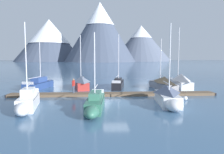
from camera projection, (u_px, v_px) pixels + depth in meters
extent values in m
plane|color=#426689|center=(116.00, 103.00, 20.56)|extent=(700.00, 700.00, 0.00)
cone|color=#424C60|center=(49.00, 40.00, 251.31)|extent=(81.94, 81.94, 50.23)
cone|color=white|center=(49.00, 32.00, 250.33)|extent=(49.88, 49.88, 29.12)
cone|color=#424C60|center=(100.00, 32.00, 220.00)|extent=(75.29, 75.29, 62.34)
cone|color=white|center=(100.00, 14.00, 218.23)|extent=(30.78, 30.78, 24.27)
cone|color=slate|center=(141.00, 43.00, 262.43)|extent=(75.08, 75.08, 44.43)
cone|color=white|center=(141.00, 32.00, 261.09)|extent=(28.01, 28.01, 15.79)
cube|color=brown|center=(113.00, 94.00, 24.52)|extent=(24.20, 1.88, 0.30)
cylinder|color=#38383D|center=(113.00, 95.00, 23.82)|extent=(23.22, 0.43, 0.24)
cylinder|color=#38383D|center=(113.00, 93.00, 25.22)|extent=(23.22, 0.43, 0.24)
cube|color=black|center=(9.00, 95.00, 23.84)|extent=(0.17, 1.76, 0.27)
cube|color=black|center=(212.00, 93.00, 25.19)|extent=(0.17, 1.76, 0.27)
cube|color=navy|center=(39.00, 85.00, 29.94)|extent=(2.97, 6.22, 0.97)
ellipsoid|color=navy|center=(49.00, 83.00, 33.14)|extent=(1.78, 1.80, 0.92)
cube|color=#121D39|center=(39.00, 82.00, 29.90)|extent=(2.99, 6.11, 0.06)
cylinder|color=silver|center=(40.00, 62.00, 30.20)|extent=(0.10, 0.10, 5.68)
cylinder|color=silver|center=(35.00, 78.00, 28.81)|extent=(0.76, 3.18, 0.08)
cube|color=#2F4A8A|center=(39.00, 79.00, 30.01)|extent=(1.77, 2.89, 0.67)
cube|color=silver|center=(28.00, 83.00, 27.01)|extent=(1.57, 0.43, 0.36)
cube|color=white|center=(29.00, 102.00, 18.42)|extent=(2.06, 4.64, 1.08)
ellipsoid|color=white|center=(23.00, 109.00, 15.87)|extent=(1.49, 2.33, 1.02)
cube|color=slate|center=(28.00, 96.00, 18.37)|extent=(2.08, 4.56, 0.06)
cylinder|color=silver|center=(26.00, 60.00, 17.56)|extent=(0.10, 0.10, 6.33)
cylinder|color=silver|center=(30.00, 84.00, 19.10)|extent=(0.52, 2.73, 0.08)
cube|color=white|center=(28.00, 92.00, 18.23)|extent=(1.26, 2.14, 0.70)
cube|color=silver|center=(32.00, 90.00, 20.45)|extent=(1.23, 0.29, 0.36)
cube|color=#B2332D|center=(81.00, 85.00, 29.73)|extent=(2.53, 4.87, 1.04)
ellipsoid|color=#B2332D|center=(79.00, 83.00, 32.31)|extent=(1.77, 2.39, 0.99)
cube|color=#501614|center=(81.00, 82.00, 29.68)|extent=(2.55, 4.79, 0.06)
cylinder|color=silver|center=(81.00, 58.00, 29.77)|extent=(0.10, 0.10, 6.58)
cylinder|color=silver|center=(82.00, 76.00, 28.56)|extent=(0.72, 2.95, 0.08)
pyramid|color=slate|center=(82.00, 79.00, 29.31)|extent=(2.58, 4.02, 0.78)
cube|color=#336B56|center=(96.00, 103.00, 18.20)|extent=(1.72, 5.36, 0.95)
ellipsoid|color=#336B56|center=(92.00, 112.00, 15.21)|extent=(1.27, 2.17, 0.91)
cube|color=#163027|center=(96.00, 98.00, 18.16)|extent=(1.76, 5.26, 0.06)
cylinder|color=silver|center=(95.00, 66.00, 17.27)|extent=(0.10, 0.10, 5.57)
cylinder|color=silver|center=(96.00, 86.00, 18.70)|extent=(0.28, 2.52, 0.08)
cube|color=#3A7560|center=(95.00, 95.00, 18.00)|extent=(1.10, 2.44, 0.55)
cube|color=silver|center=(98.00, 91.00, 20.69)|extent=(1.18, 0.19, 0.36)
cube|color=black|center=(118.00, 85.00, 30.39)|extent=(2.29, 5.42, 1.04)
ellipsoid|color=black|center=(120.00, 82.00, 33.22)|extent=(1.35, 1.50, 0.98)
cube|color=black|center=(118.00, 81.00, 30.35)|extent=(2.31, 5.33, 0.06)
cylinder|color=silver|center=(119.00, 58.00, 30.73)|extent=(0.10, 0.10, 6.83)
cylinder|color=silver|center=(118.00, 76.00, 29.41)|extent=(0.67, 3.12, 0.08)
cube|color=black|center=(118.00, 80.00, 30.45)|extent=(1.35, 2.50, 0.41)
cube|color=silver|center=(116.00, 82.00, 27.80)|extent=(1.19, 0.32, 0.36)
cube|color=silver|center=(167.00, 99.00, 19.83)|extent=(2.19, 4.92, 1.06)
ellipsoid|color=silver|center=(174.00, 105.00, 17.15)|extent=(1.61, 1.94, 1.01)
cube|color=slate|center=(167.00, 94.00, 19.78)|extent=(2.22, 4.83, 0.06)
cylinder|color=silver|center=(170.00, 59.00, 18.86)|extent=(0.10, 0.10, 6.46)
cylinder|color=silver|center=(166.00, 83.00, 20.39)|extent=(0.37, 2.65, 0.08)
pyramid|color=#4C5670|center=(167.00, 89.00, 20.10)|extent=(2.33, 4.00, 0.72)
cube|color=#93939E|center=(163.00, 86.00, 29.36)|extent=(2.37, 6.41, 0.96)
ellipsoid|color=#93939E|center=(153.00, 83.00, 32.69)|extent=(1.42, 1.90, 0.91)
cube|color=#424247|center=(163.00, 83.00, 29.32)|extent=(2.39, 6.29, 0.06)
cylinder|color=silver|center=(161.00, 60.00, 29.79)|extent=(0.10, 0.10, 6.16)
cylinder|color=silver|center=(166.00, 77.00, 28.38)|extent=(0.63, 3.29, 0.08)
pyramid|color=#7A664C|center=(164.00, 80.00, 28.82)|extent=(2.41, 5.21, 0.85)
cube|color=white|center=(180.00, 84.00, 30.89)|extent=(1.91, 6.01, 1.09)
ellipsoid|color=white|center=(173.00, 81.00, 34.18)|extent=(1.53, 1.94, 1.03)
cube|color=slate|center=(180.00, 81.00, 30.84)|extent=(1.95, 5.89, 0.06)
cylinder|color=silver|center=(179.00, 54.00, 31.32)|extent=(0.10, 0.10, 7.82)
cylinder|color=silver|center=(182.00, 75.00, 30.17)|extent=(0.16, 2.89, 0.08)
pyramid|color=silver|center=(181.00, 77.00, 30.34)|extent=(2.13, 4.82, 1.01)
cylinder|color=#384256|center=(74.00, 89.00, 24.63)|extent=(0.14, 0.14, 0.86)
cylinder|color=#384256|center=(73.00, 89.00, 24.38)|extent=(0.14, 0.14, 0.86)
cube|color=#B22823|center=(73.00, 83.00, 24.43)|extent=(0.32, 0.43, 0.60)
sphere|color=#A37556|center=(73.00, 80.00, 24.40)|extent=(0.22, 0.22, 0.22)
cylinder|color=#B22823|center=(74.00, 83.00, 24.68)|extent=(0.09, 0.09, 0.62)
cylinder|color=#B22823|center=(73.00, 84.00, 24.20)|extent=(0.09, 0.09, 0.62)
sphere|color=white|center=(185.00, 98.00, 21.70)|extent=(0.44, 0.44, 0.44)
cylinder|color=#262628|center=(185.00, 96.00, 21.68)|extent=(0.06, 0.06, 0.08)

